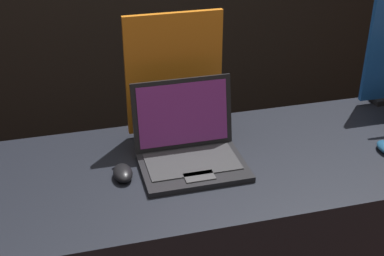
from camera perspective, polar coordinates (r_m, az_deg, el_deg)
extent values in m
cube|color=black|center=(1.84, 0.16, -4.23)|extent=(0.36, 0.25, 0.02)
cube|color=#2D2D30|center=(1.85, 0.00, -3.61)|extent=(0.32, 0.18, 0.00)
cube|color=#3F3F42|center=(1.77, 0.80, -5.19)|extent=(0.10, 0.06, 0.00)
cube|color=black|center=(1.90, -1.01, 1.56)|extent=(0.36, 0.06, 0.25)
cube|color=#8C338C|center=(1.89, -0.96, 1.50)|extent=(0.32, 0.04, 0.22)
ellipsoid|color=black|center=(1.81, -7.39, -4.77)|extent=(0.06, 0.11, 0.04)
cube|color=black|center=(2.07, -1.82, -0.19)|extent=(0.20, 0.07, 0.02)
cube|color=orange|center=(1.97, -1.93, 5.89)|extent=(0.36, 0.02, 0.45)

